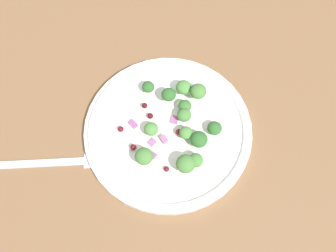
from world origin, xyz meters
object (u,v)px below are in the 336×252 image
at_px(broccoli_floret_0, 184,88).
at_px(broccoli_floret_2, 169,95).
at_px(plate, 168,131).
at_px(broccoli_floret_1, 199,139).
at_px(fork, 55,162).

relative_size(broccoli_floret_0, broccoli_floret_2, 1.08).
bearing_deg(broccoli_floret_0, plate, 64.74).
distance_m(broccoli_floret_1, broccoli_floret_2, 0.09).
xyz_separation_m(plate, broccoli_floret_2, (-0.01, -0.05, 0.03)).
distance_m(plate, fork, 0.18).
height_order(plate, broccoli_floret_2, broccoli_floret_2).
distance_m(broccoli_floret_0, broccoli_floret_2, 0.03).
bearing_deg(fork, broccoli_floret_0, -154.17).
bearing_deg(broccoli_floret_2, broccoli_floret_0, -152.67).
xyz_separation_m(broccoli_floret_0, broccoli_floret_2, (0.03, 0.01, 0.00)).
bearing_deg(broccoli_floret_1, fork, 2.60).
height_order(plate, broccoli_floret_1, broccoli_floret_1).
distance_m(broccoli_floret_0, fork, 0.24).
distance_m(plate, broccoli_floret_2, 0.06).
bearing_deg(broccoli_floret_2, fork, 25.62).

